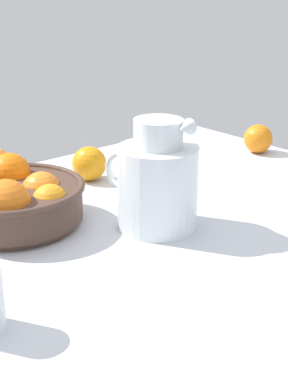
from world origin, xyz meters
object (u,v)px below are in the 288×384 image
Objects in this scene: fruit_bowl at (13,199)px; loose_orange_2 at (89,164)px; loose_orange_3 at (258,139)px; juice_pitcher at (157,188)px.

fruit_bowl is 3.44× the size of loose_orange_2.
fruit_bowl reaches higher than loose_orange_3.
loose_orange_2 is at bearing 165.84° from loose_orange_3.
juice_pitcher reaches higher than loose_orange_2.
juice_pitcher is at bearing -161.16° from loose_orange_3.
juice_pitcher reaches higher than loose_orange_3.
juice_pitcher is at bearing -43.15° from fruit_bowl.
fruit_bowl is 1.27× the size of juice_pitcher.
loose_orange_2 is at bearing 79.04° from juice_pitcher.
loose_orange_2 is (5.41, 27.94, -3.49)cm from juice_pitcher.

